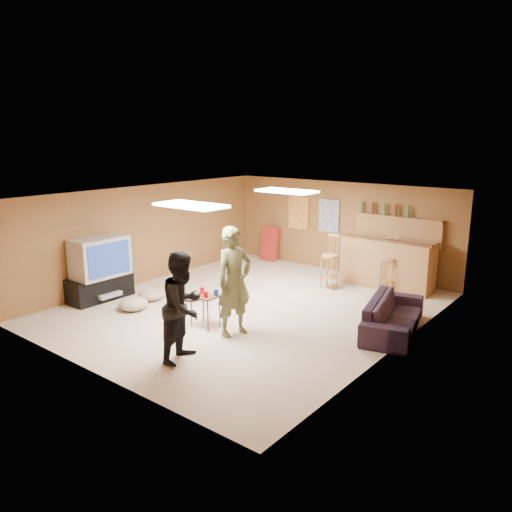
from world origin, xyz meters
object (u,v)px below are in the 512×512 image
Objects in this scene: person_olive at (234,282)px; person_black at (183,306)px; sofa at (393,315)px; tray_table at (206,311)px; bar_counter at (387,263)px; tv_body at (100,257)px.

person_olive reaches higher than person_black.
tray_table is at bearing 110.60° from sofa.
bar_counter is 3.49× the size of tray_table.
sofa is at bearing -46.61° from person_black.
person_olive is at bearing 5.54° from tray_table.
sofa is (2.00, 2.97, -0.54)m from person_black.
bar_counter is (4.15, 4.45, -0.35)m from tv_body.
bar_counter is 1.08× the size of person_olive.
person_black is (3.34, -0.88, -0.07)m from tv_body.
person_olive is at bearing -101.73° from bar_counter.
tv_body is 6.09m from bar_counter.
person_black is at bearing -14.73° from tv_body.
person_black is at bearing -165.04° from person_olive.
tv_body is at bearing -174.52° from tray_table.
person_black is (-0.81, -5.33, 0.28)m from bar_counter.
tv_body reaches higher than tray_table.
person_olive is at bearing 117.05° from sofa.
person_olive is (3.29, 0.32, 0.02)m from tv_body.
bar_counter is at bearing -21.45° from person_black.
tray_table is (-0.62, -0.06, -0.64)m from person_olive.
bar_counter reaches higher than tray_table.
sofa reaches higher than tray_table.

